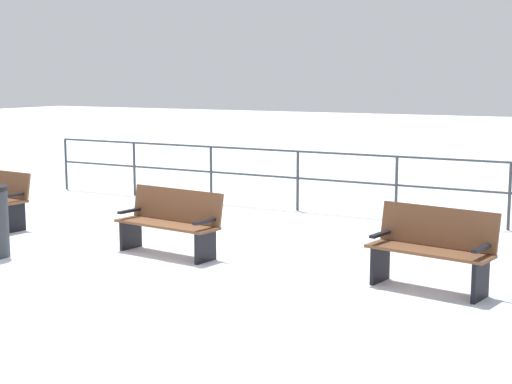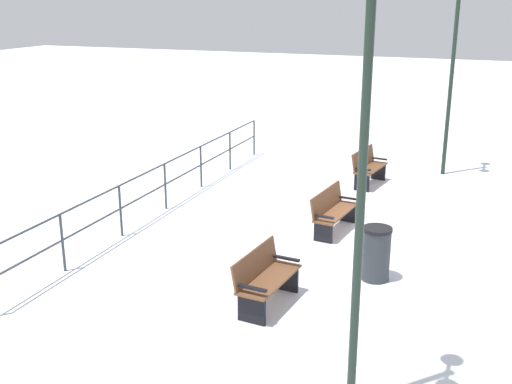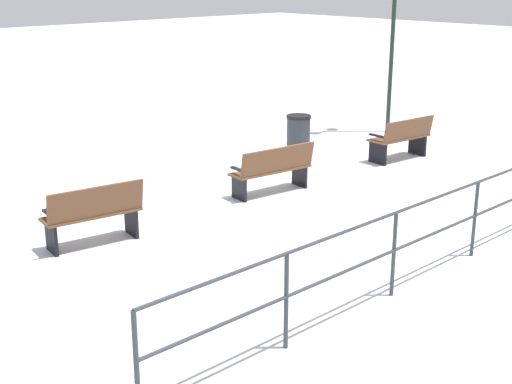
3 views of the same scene
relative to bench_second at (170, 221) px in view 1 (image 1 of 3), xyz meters
name	(u,v)px [view 1 (image 1 of 3)]	position (x,y,z in m)	size (l,w,h in m)	color
ground_plane	(173,253)	(-0.07, -0.01, -0.47)	(80.00, 80.00, 0.00)	white
bench_second	(170,221)	(0.00, 0.00, 0.00)	(0.68, 1.63, 0.90)	brown
bench_third	(432,248)	(-0.01, 3.67, 0.02)	(0.72, 1.50, 0.95)	brown
waterfront_railing	(298,170)	(-4.01, -0.01, 0.27)	(0.05, 11.33, 1.11)	#383D42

